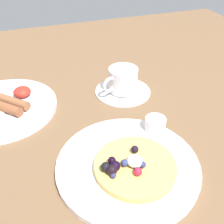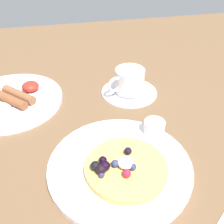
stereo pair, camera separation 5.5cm
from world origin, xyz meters
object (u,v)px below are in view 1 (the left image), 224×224
object	(u,v)px
pancake_plate	(128,165)
breakfast_plate	(3,108)
syrup_ramekin	(155,124)
coffee_saucer	(123,91)
coffee_cup	(123,79)

from	to	relation	value
pancake_plate	breakfast_plate	xyz separation A→B (cm)	(-21.98, 27.33, 0.00)
pancake_plate	syrup_ramekin	distance (cm)	12.01
coffee_saucer	pancake_plate	bearing A→B (deg)	-109.15
pancake_plate	breakfast_plate	distance (cm)	35.07
breakfast_plate	coffee_saucer	bearing A→B (deg)	-3.70
syrup_ramekin	coffee_cup	world-z (taller)	coffee_cup
syrup_ramekin	coffee_cup	bearing A→B (deg)	92.05
breakfast_plate	coffee_cup	distance (cm)	30.87
pancake_plate	syrup_ramekin	bearing A→B (deg)	38.36
breakfast_plate	coffee_cup	bearing A→B (deg)	-3.85
pancake_plate	coffee_cup	world-z (taller)	coffee_cup
syrup_ramekin	breakfast_plate	xyz separation A→B (cm)	(-31.26, 19.99, -2.01)
coffee_cup	pancake_plate	bearing A→B (deg)	-108.87
breakfast_plate	coffee_saucer	distance (cm)	30.85
syrup_ramekin	coffee_cup	xyz separation A→B (cm)	(-0.64, 17.92, 1.37)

